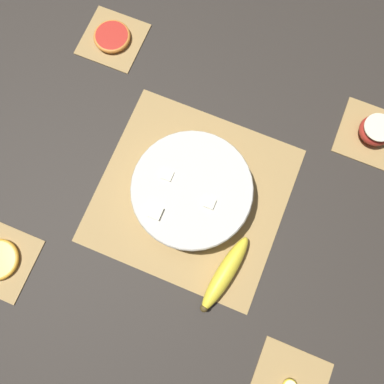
{
  "coord_description": "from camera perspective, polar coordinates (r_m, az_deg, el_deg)",
  "views": [
    {
      "loc": [
        0.07,
        -0.16,
        0.84
      ],
      "look_at": [
        0.0,
        0.0,
        0.03
      ],
      "focal_mm": 35.0,
      "sensor_mm": 36.0,
      "label": 1
    }
  ],
  "objects": [
    {
      "name": "ground_plane",
      "position": [
        0.86,
        0.0,
        -0.45
      ],
      "size": [
        6.0,
        6.0,
        0.0
      ],
      "primitive_type": "plane",
      "color": "#2D2823"
    },
    {
      "name": "bamboo_mat_center",
      "position": [
        0.86,
        0.0,
        -0.41
      ],
      "size": [
        0.42,
        0.4,
        0.01
      ],
      "color": "#A8844C",
      "rests_on": "ground_plane"
    },
    {
      "name": "coaster_mat_near_left",
      "position": [
        0.94,
        -27.24,
        -9.16
      ],
      "size": [
        0.15,
        0.15,
        0.01
      ],
      "color": "#A8844C",
      "rests_on": "ground_plane"
    },
    {
      "name": "coaster_mat_far_left",
      "position": [
        1.04,
        -11.98,
        21.87
      ],
      "size": [
        0.15,
        0.15,
        0.01
      ],
      "color": "#A8844C",
      "rests_on": "ground_plane"
    },
    {
      "name": "coaster_mat_far_right",
      "position": [
        1.0,
        25.56,
        7.95
      ],
      "size": [
        0.15,
        0.15,
        0.01
      ],
      "color": "#A8844C",
      "rests_on": "ground_plane"
    },
    {
      "name": "fruit_salad_bowl",
      "position": [
        0.82,
        -0.0,
        0.11
      ],
      "size": [
        0.26,
        0.26,
        0.07
      ],
      "color": "silver",
      "rests_on": "bamboo_mat_center"
    },
    {
      "name": "whole_banana",
      "position": [
        0.82,
        5.04,
        -12.29
      ],
      "size": [
        0.07,
        0.18,
        0.04
      ],
      "color": "yellow",
      "rests_on": "bamboo_mat_center"
    },
    {
      "name": "apple_half",
      "position": [
        0.97,
        26.18,
        8.43
      ],
      "size": [
        0.07,
        0.07,
        0.04
      ],
      "color": "#B72D23",
      "rests_on": "coaster_mat_far_right"
    },
    {
      "name": "grapefruit_slice",
      "position": [
        1.03,
        -12.09,
        22.15
      ],
      "size": [
        0.09,
        0.09,
        0.01
      ],
      "color": "red",
      "rests_on": "coaster_mat_far_left"
    }
  ]
}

